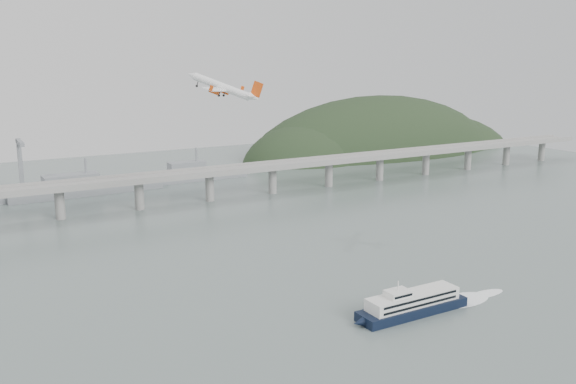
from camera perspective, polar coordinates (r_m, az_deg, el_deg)
ground at (r=254.25m, az=6.28°, el=-10.27°), size 900.00×900.00×0.00m
bridge at (r=420.31m, az=-10.03°, el=1.20°), size 800.00×22.00×23.90m
headland at (r=682.01m, az=9.25°, el=2.31°), size 365.00×155.00×156.00m
ferry at (r=246.37m, az=11.57°, el=-10.21°), size 78.57×13.75×14.85m
airliner at (r=320.54m, az=-6.05°, el=9.69°), size 33.55×35.55×16.68m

